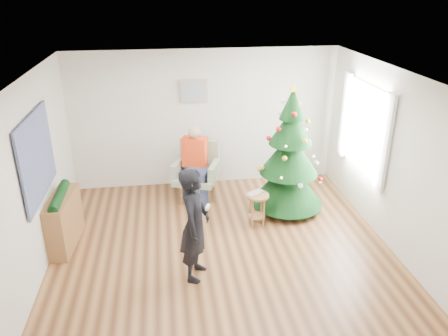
{
  "coord_description": "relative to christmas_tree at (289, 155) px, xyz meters",
  "views": [
    {
      "loc": [
        -0.75,
        -5.39,
        3.72
      ],
      "look_at": [
        0.1,
        0.6,
        1.1
      ],
      "focal_mm": 35.0,
      "sensor_mm": 36.0,
      "label": 1
    }
  ],
  "objects": [
    {
      "name": "floor",
      "position": [
        -1.29,
        -1.19,
        -1.01
      ],
      "size": [
        5.0,
        5.0,
        0.0
      ],
      "primitive_type": "plane",
      "color": "brown",
      "rests_on": "ground"
    },
    {
      "name": "ceiling",
      "position": [
        -1.29,
        -1.19,
        1.59
      ],
      "size": [
        5.0,
        5.0,
        0.0
      ],
      "primitive_type": "plane",
      "rotation": [
        3.14,
        0.0,
        0.0
      ],
      "color": "white",
      "rests_on": "wall_back"
    },
    {
      "name": "wall_back",
      "position": [
        -1.29,
        1.31,
        0.29
      ],
      "size": [
        5.0,
        0.0,
        5.0
      ],
      "primitive_type": "plane",
      "rotation": [
        1.57,
        0.0,
        0.0
      ],
      "color": "silver",
      "rests_on": "floor"
    },
    {
      "name": "wall_front",
      "position": [
        -1.29,
        -3.69,
        0.29
      ],
      "size": [
        5.0,
        0.0,
        5.0
      ],
      "primitive_type": "plane",
      "rotation": [
        -1.57,
        0.0,
        0.0
      ],
      "color": "silver",
      "rests_on": "floor"
    },
    {
      "name": "wall_left",
      "position": [
        -3.79,
        -1.19,
        0.29
      ],
      "size": [
        0.0,
        5.0,
        5.0
      ],
      "primitive_type": "plane",
      "rotation": [
        1.57,
        0.0,
        1.57
      ],
      "color": "silver",
      "rests_on": "floor"
    },
    {
      "name": "wall_right",
      "position": [
        1.21,
        -1.19,
        0.29
      ],
      "size": [
        0.0,
        5.0,
        5.0
      ],
      "primitive_type": "plane",
      "rotation": [
        1.57,
        0.0,
        -1.57
      ],
      "color": "silver",
      "rests_on": "floor"
    },
    {
      "name": "window_panel",
      "position": [
        1.18,
        -0.19,
        0.49
      ],
      "size": [
        0.04,
        1.3,
        1.4
      ],
      "primitive_type": "cube",
      "color": "white",
      "rests_on": "wall_right"
    },
    {
      "name": "curtains",
      "position": [
        1.15,
        -0.19,
        0.49
      ],
      "size": [
        0.05,
        1.75,
        1.5
      ],
      "color": "white",
      "rests_on": "wall_right"
    },
    {
      "name": "christmas_tree",
      "position": [
        0.0,
        0.0,
        0.0
      ],
      "size": [
        1.23,
        1.23,
        2.23
      ],
      "rotation": [
        0.0,
        0.0,
        -0.38
      ],
      "color": "#3F2816",
      "rests_on": "floor"
    },
    {
      "name": "stool",
      "position": [
        -0.64,
        -0.48,
        -0.72
      ],
      "size": [
        0.37,
        0.37,
        0.56
      ],
      "rotation": [
        0.0,
        0.0,
        0.26
      ],
      "color": "brown",
      "rests_on": "floor"
    },
    {
      "name": "laptop",
      "position": [
        -0.64,
        -0.48,
        -0.43
      ],
      "size": [
        0.36,
        0.34,
        0.02
      ],
      "primitive_type": "imported",
      "rotation": [
        0.0,
        0.0,
        0.61
      ],
      "color": "silver",
      "rests_on": "stool"
    },
    {
      "name": "armchair",
      "position": [
        -1.51,
        0.74,
        -0.63
      ],
      "size": [
        0.94,
        0.91,
        1.02
      ],
      "rotation": [
        0.0,
        0.0,
        -0.34
      ],
      "color": "#919F80",
      "rests_on": "floor"
    },
    {
      "name": "seated_person",
      "position": [
        -1.53,
        0.68,
        -0.32
      ],
      "size": [
        0.54,
        0.7,
        1.33
      ],
      "rotation": [
        0.0,
        0.0,
        -0.34
      ],
      "color": "navy",
      "rests_on": "armchair"
    },
    {
      "name": "standing_man",
      "position": [
        -1.73,
        -1.67,
        -0.22
      ],
      "size": [
        0.54,
        0.66,
        1.58
      ],
      "primitive_type": "imported",
      "rotation": [
        0.0,
        0.0,
        1.26
      ],
      "color": "black",
      "rests_on": "floor"
    },
    {
      "name": "game_controller",
      "position": [
        -1.56,
        -1.7,
        0.05
      ],
      "size": [
        0.07,
        0.13,
        0.04
      ],
      "primitive_type": "cube",
      "rotation": [
        0.0,
        0.0,
        -0.31
      ],
      "color": "white",
      "rests_on": "standing_man"
    },
    {
      "name": "console",
      "position": [
        -3.62,
        -0.64,
        -0.61
      ],
      "size": [
        0.4,
        1.02,
        0.8
      ],
      "primitive_type": "cube",
      "rotation": [
        0.0,
        0.0,
        -0.1
      ],
      "color": "brown",
      "rests_on": "floor"
    },
    {
      "name": "garland",
      "position": [
        -3.62,
        -0.64,
        -0.19
      ],
      "size": [
        0.14,
        0.9,
        0.14
      ],
      "primitive_type": "cylinder",
      "rotation": [
        1.57,
        0.0,
        0.0
      ],
      "color": "black",
      "rests_on": "console"
    },
    {
      "name": "tapestry",
      "position": [
        -3.75,
        -0.89,
        0.54
      ],
      "size": [
        0.03,
        1.5,
        1.15
      ],
      "primitive_type": "cube",
      "color": "black",
      "rests_on": "wall_left"
    },
    {
      "name": "framed_picture",
      "position": [
        -1.49,
        1.27,
        0.84
      ],
      "size": [
        0.52,
        0.05,
        0.42
      ],
      "color": "tan",
      "rests_on": "wall_back"
    }
  ]
}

